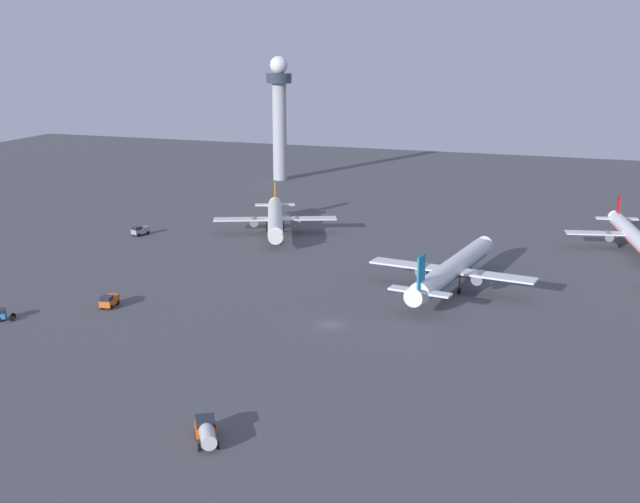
{
  "coord_description": "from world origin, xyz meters",
  "views": [
    {
      "loc": [
        40.93,
        -123.18,
        46.38
      ],
      "look_at": [
        -12.07,
        29.69,
        4.0
      ],
      "focal_mm": 47.36,
      "sensor_mm": 36.0,
      "label": 1
    }
  ],
  "objects_px": {
    "baggage_tractor": "(109,301)",
    "pushback_tug": "(2,314)",
    "airplane_near_gate": "(631,234)",
    "airplane_taxiway_distant": "(275,219)",
    "airplane_mid_apron": "(452,269)",
    "fuel_truck": "(207,431)",
    "cargo_loader": "(140,230)",
    "control_tower": "(279,109)"
  },
  "relations": [
    {
      "from": "cargo_loader",
      "to": "baggage_tractor",
      "type": "distance_m",
      "value": 53.45
    },
    {
      "from": "airplane_mid_apron",
      "to": "fuel_truck",
      "type": "xyz_separation_m",
      "value": [
        -15.85,
        -68.86,
        -2.54
      ]
    },
    {
      "from": "airplane_taxiway_distant",
      "to": "pushback_tug",
      "type": "relative_size",
      "value": 9.99
    },
    {
      "from": "airplane_taxiway_distant",
      "to": "baggage_tractor",
      "type": "xyz_separation_m",
      "value": [
        -6.63,
        -60.14,
        -2.44
      ]
    },
    {
      "from": "airplane_taxiway_distant",
      "to": "pushback_tug",
      "type": "distance_m",
      "value": 74.66
    },
    {
      "from": "airplane_mid_apron",
      "to": "pushback_tug",
      "type": "distance_m",
      "value": 78.95
    },
    {
      "from": "airplane_mid_apron",
      "to": "baggage_tractor",
      "type": "relative_size",
      "value": 9.24
    },
    {
      "from": "airplane_mid_apron",
      "to": "pushback_tug",
      "type": "relative_size",
      "value": 11.31
    },
    {
      "from": "airplane_mid_apron",
      "to": "airplane_taxiway_distant",
      "type": "relative_size",
      "value": 1.13
    },
    {
      "from": "airplane_taxiway_distant",
      "to": "cargo_loader",
      "type": "relative_size",
      "value": 7.79
    },
    {
      "from": "fuel_truck",
      "to": "baggage_tractor",
      "type": "distance_m",
      "value": 54.74
    },
    {
      "from": "control_tower",
      "to": "fuel_truck",
      "type": "height_order",
      "value": "control_tower"
    },
    {
      "from": "fuel_truck",
      "to": "baggage_tractor",
      "type": "relative_size",
      "value": 1.48
    },
    {
      "from": "airplane_taxiway_distant",
      "to": "cargo_loader",
      "type": "xyz_separation_m",
      "value": [
        -29.34,
        -11.76,
        -2.44
      ]
    },
    {
      "from": "airplane_near_gate",
      "to": "pushback_tug",
      "type": "xyz_separation_m",
      "value": [
        -98.66,
        -83.75,
        -2.41
      ]
    },
    {
      "from": "fuel_truck",
      "to": "pushback_tug",
      "type": "height_order",
      "value": "fuel_truck"
    },
    {
      "from": "airplane_taxiway_distant",
      "to": "airplane_near_gate",
      "type": "height_order",
      "value": "airplane_taxiway_distant"
    },
    {
      "from": "airplane_mid_apron",
      "to": "airplane_near_gate",
      "type": "bearing_deg",
      "value": 61.45
    },
    {
      "from": "airplane_taxiway_distant",
      "to": "fuel_truck",
      "type": "height_order",
      "value": "airplane_taxiway_distant"
    },
    {
      "from": "airplane_near_gate",
      "to": "fuel_truck",
      "type": "xyz_separation_m",
      "value": [
        -47.45,
        -111.04,
        -2.11
      ]
    },
    {
      "from": "fuel_truck",
      "to": "cargo_loader",
      "type": "distance_m",
      "value": 106.67
    },
    {
      "from": "control_tower",
      "to": "baggage_tractor",
      "type": "distance_m",
      "value": 133.48
    },
    {
      "from": "control_tower",
      "to": "airplane_taxiway_distant",
      "type": "distance_m",
      "value": 77.34
    },
    {
      "from": "baggage_tractor",
      "to": "pushback_tug",
      "type": "height_order",
      "value": "baggage_tractor"
    },
    {
      "from": "cargo_loader",
      "to": "pushback_tug",
      "type": "distance_m",
      "value": 61.03
    },
    {
      "from": "airplane_near_gate",
      "to": "fuel_truck",
      "type": "distance_m",
      "value": 120.77
    },
    {
      "from": "airplane_near_gate",
      "to": "pushback_tug",
      "type": "distance_m",
      "value": 129.44
    },
    {
      "from": "control_tower",
      "to": "airplane_near_gate",
      "type": "height_order",
      "value": "control_tower"
    },
    {
      "from": "airplane_taxiway_distant",
      "to": "airplane_mid_apron",
      "type": "bearing_deg",
      "value": 125.03
    },
    {
      "from": "baggage_tractor",
      "to": "fuel_truck",
      "type": "bearing_deg",
      "value": 126.99
    },
    {
      "from": "control_tower",
      "to": "pushback_tug",
      "type": "bearing_deg",
      "value": -87.12
    },
    {
      "from": "pushback_tug",
      "to": "airplane_near_gate",
      "type": "bearing_deg",
      "value": -80.67
    },
    {
      "from": "airplane_taxiway_distant",
      "to": "airplane_near_gate",
      "type": "xyz_separation_m",
      "value": [
        79.08,
        11.75,
        -0.14
      ]
    },
    {
      "from": "baggage_tractor",
      "to": "airplane_mid_apron",
      "type": "bearing_deg",
      "value": -158.59
    },
    {
      "from": "control_tower",
      "to": "pushback_tug",
      "type": "height_order",
      "value": "control_tower"
    },
    {
      "from": "airplane_taxiway_distant",
      "to": "baggage_tractor",
      "type": "relative_size",
      "value": 8.17
    },
    {
      "from": "airplane_mid_apron",
      "to": "airplane_taxiway_distant",
      "type": "xyz_separation_m",
      "value": [
        -47.48,
        30.43,
        -0.29
      ]
    },
    {
      "from": "fuel_truck",
      "to": "cargo_loader",
      "type": "relative_size",
      "value": 1.41
    },
    {
      "from": "control_tower",
      "to": "airplane_mid_apron",
      "type": "xyz_separation_m",
      "value": [
        74.21,
        -100.52,
        -18.56
      ]
    },
    {
      "from": "baggage_tractor",
      "to": "pushback_tug",
      "type": "relative_size",
      "value": 1.22
    },
    {
      "from": "airplane_taxiway_distant",
      "to": "airplane_near_gate",
      "type": "relative_size",
      "value": 1.0
    },
    {
      "from": "pushback_tug",
      "to": "cargo_loader",
      "type": "bearing_deg",
      "value": -21.8
    }
  ]
}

